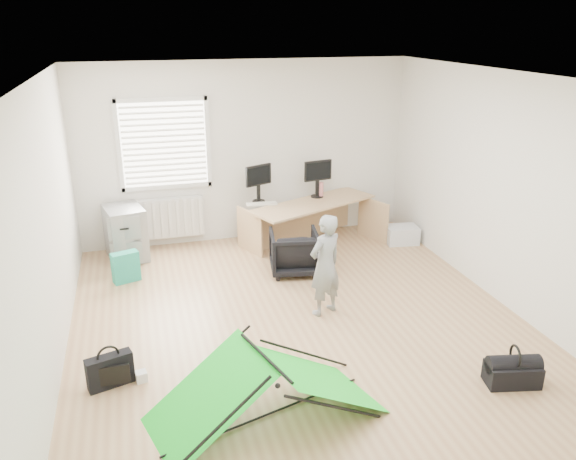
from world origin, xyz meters
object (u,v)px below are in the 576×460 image
object	(u,v)px
office_chair	(294,252)
person	(325,265)
monitor_right	(317,184)
thermos	(321,190)
monitor_left	(258,188)
duffel_bag	(512,374)
storage_crate	(402,235)
desk	(313,224)
kite	(266,387)
laptop_bag	(110,371)
filing_cabinet	(126,233)

from	to	relation	value
office_chair	person	world-z (taller)	person
monitor_right	thermos	size ratio (longest dim) A/B	1.90
monitor_left	duffel_bag	distance (m)	4.43
thermos	monitor_left	bearing A→B (deg)	178.81
monitor_left	office_chair	distance (m)	1.29
thermos	office_chair	xyz separation A→B (m)	(-0.75, -1.11, -0.50)
storage_crate	monitor_left	bearing A→B (deg)	165.49
desk	kite	xyz separation A→B (m)	(-1.61, -3.66, -0.04)
office_chair	duffel_bag	size ratio (longest dim) A/B	1.32
desk	laptop_bag	world-z (taller)	desk
monitor_right	storage_crate	size ratio (longest dim) A/B	0.92
laptop_bag	thermos	bearing A→B (deg)	28.06
monitor_right	office_chair	size ratio (longest dim) A/B	0.68
monitor_left	storage_crate	bearing A→B (deg)	-37.82
filing_cabinet	thermos	distance (m)	2.95
kite	thermos	bearing A→B (deg)	48.82
desk	kite	world-z (taller)	desk
kite	storage_crate	xyz separation A→B (m)	(2.95, 3.38, -0.17)
laptop_bag	monitor_left	bearing A→B (deg)	38.81
thermos	office_chair	world-z (taller)	thermos
filing_cabinet	laptop_bag	size ratio (longest dim) A/B	1.80
monitor_left	laptop_bag	xyz separation A→B (m)	(-2.13, -3.10, -0.72)
kite	storage_crate	distance (m)	4.49
filing_cabinet	office_chair	xyz separation A→B (m)	(2.17, -1.12, -0.09)
thermos	filing_cabinet	bearing A→B (deg)	179.83
monitor_right	duffel_bag	bearing A→B (deg)	-90.63
laptop_bag	duffel_bag	distance (m)	3.76
desk	storage_crate	bearing A→B (deg)	-35.05
kite	laptop_bag	xyz separation A→B (m)	(-1.30, 0.82, -0.14)
person	laptop_bag	size ratio (longest dim) A/B	2.86
office_chair	kite	distance (m)	2.99
desk	kite	size ratio (longest dim) A/B	1.03
monitor_left	person	world-z (taller)	person
thermos	laptop_bag	world-z (taller)	thermos
laptop_bag	duffel_bag	bearing A→B (deg)	-31.95
desk	duffel_bag	distance (m)	3.90
kite	storage_crate	size ratio (longest dim) A/B	4.04
thermos	duffel_bag	size ratio (longest dim) A/B	0.47
filing_cabinet	monitor_left	size ratio (longest dim) A/B	1.76
desk	duffel_bag	bearing A→B (deg)	-102.54
filing_cabinet	person	world-z (taller)	person
desk	monitor_left	size ratio (longest dim) A/B	4.57
office_chair	thermos	bearing A→B (deg)	-114.42
desk	person	xyz separation A→B (m)	(-0.52, -2.04, 0.27)
desk	person	size ratio (longest dim) A/B	1.63
filing_cabinet	office_chair	size ratio (longest dim) A/B	1.18
laptop_bag	monitor_right	bearing A→B (deg)	28.79
monitor_right	filing_cabinet	bearing A→B (deg)	171.49
kite	duffel_bag	world-z (taller)	kite
person	kite	world-z (taller)	person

